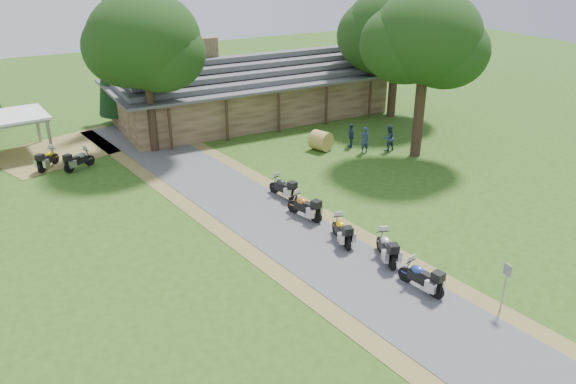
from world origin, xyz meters
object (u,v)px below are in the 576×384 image
motorcycle_row_a (421,276)px  lodge (251,86)px  motorcycle_row_c (342,230)px  motorcycle_row_d (305,206)px  motorcycle_row_b (387,246)px  motorcycle_carport_b (79,159)px  motorcycle_row_e (283,186)px  hay_bale (321,141)px  motorcycle_carport_a (48,158)px

motorcycle_row_a → lodge: bearing=-21.4°
motorcycle_row_c → motorcycle_row_d: (-0.22, 2.97, 0.02)m
motorcycle_row_d → motorcycle_row_b: bearing=174.3°
lodge → motorcycle_row_a: lodge is taller
motorcycle_row_b → motorcycle_carport_b: size_ratio=1.05×
motorcycle_row_e → lodge: bearing=-33.7°
motorcycle_row_b → hay_bale: 14.22m
motorcycle_carport_b → motorcycle_row_c: bearing=-87.4°
motorcycle_row_e → motorcycle_row_c: bearing=165.5°
motorcycle_row_e → hay_bale: (5.77, 5.44, 0.01)m
lodge → motorcycle_row_b: (-4.33, -22.48, -1.78)m
motorcycle_row_a → hay_bale: bearing=-29.3°
motorcycle_row_a → motorcycle_row_c: 4.75m
motorcycle_row_c → motorcycle_carport_b: (-8.80, 15.20, -0.00)m
lodge → hay_bale: lodge is taller
motorcycle_row_d → motorcycle_carport_a: bearing=20.8°
motorcycle_row_c → motorcycle_row_e: (0.01, 5.63, -0.01)m
lodge → motorcycle_carport_b: (-13.93, -5.04, -1.81)m
lodge → motorcycle_row_e: (-5.12, -14.60, -1.82)m
lodge → motorcycle_row_b: 22.96m
motorcycle_row_c → motorcycle_row_a: bearing=-159.8°
motorcycle_carport_a → hay_bale: bearing=-69.9°
motorcycle_row_b → motorcycle_carport_b: (-9.60, 17.44, -0.03)m
lodge → motorcycle_row_e: bearing=-109.3°
motorcycle_row_e → motorcycle_carport_a: 14.87m
lodge → motorcycle_carport_a: bearing=-165.5°
motorcycle_row_a → motorcycle_row_e: 10.36m
motorcycle_row_d → hay_bale: motorcycle_row_d is taller
motorcycle_row_d → motorcycle_row_c: bearing=167.4°
motorcycle_carport_b → hay_bale: 15.16m
lodge → motorcycle_carport_b: bearing=-160.1°
motorcycle_row_c → motorcycle_row_e: motorcycle_row_c is taller
lodge → motorcycle_carport_a: 16.17m
motorcycle_row_d → motorcycle_carport_b: size_ratio=1.04×
lodge → motorcycle_carport_b: lodge is taller
motorcycle_row_c → motorcycle_carport_a: size_ratio=0.98×
lodge → motorcycle_row_a: 25.43m
motorcycle_row_a → motorcycle_row_c: bearing=-4.1°
lodge → motorcycle_row_d: lodge is taller
motorcycle_row_a → motorcycle_row_b: (0.22, 2.47, 0.02)m
motorcycle_row_a → motorcycle_row_d: 7.72m
motorcycle_row_a → motorcycle_row_d: bearing=-5.1°
hay_bale → motorcycle_carport_a: bearing=162.4°
motorcycle_row_e → motorcycle_carport_b: (-8.82, 9.56, 0.01)m
motorcycle_row_a → hay_bale: (5.20, 15.79, -0.01)m
motorcycle_row_e → motorcycle_row_b: bearing=171.3°
motorcycle_row_c → hay_bale: (5.78, 11.08, -0.00)m
motorcycle_row_d → motorcycle_row_a: bearing=169.1°
motorcycle_carport_b → motorcycle_row_b: bearing=-88.7°
motorcycle_row_a → motorcycle_carport_a: bearing=16.7°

